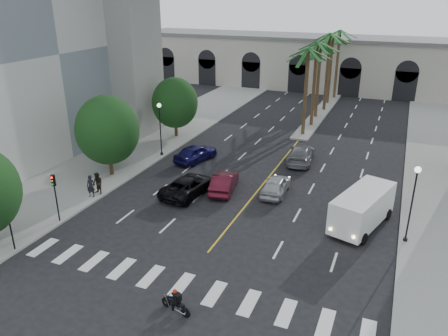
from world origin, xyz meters
The scene contains 25 objects.
ground centered at (0.00, 0.00, 0.00)m, with size 140.00×140.00×0.00m, color black.
sidewalk_left centered at (-15.00, 15.00, 0.07)m, with size 8.00×100.00×0.15m, color gray.
median centered at (0.00, 38.00, 0.10)m, with size 2.00×24.00×0.20m, color gray.
pier_building centered at (0.00, 55.00, 4.27)m, with size 71.00×10.50×8.50m.
palm_a centered at (0.00, 28.00, 9.10)m, with size 3.20×3.20×10.30m.
palm_b centered at (0.10, 32.00, 9.37)m, with size 3.20×3.20×10.60m.
palm_c centered at (-0.20, 36.00, 8.91)m, with size 3.20×3.20×10.10m.
palm_d centered at (0.15, 40.00, 9.65)m, with size 3.20×3.20×10.90m.
palm_e centered at (-0.10, 44.00, 9.19)m, with size 3.20×3.20×10.40m.
palm_f centered at (0.20, 48.00, 9.46)m, with size 3.20×3.20×10.70m.
street_tree_mid centered at (-13.00, 10.00, 4.21)m, with size 5.44×5.44×7.21m.
street_tree_far centered at (-13.00, 22.00, 3.90)m, with size 5.04×5.04×6.68m.
lamp_post_left_far centered at (-11.40, 16.00, 3.22)m, with size 0.40×0.40×5.35m.
lamp_post_right centered at (11.40, 8.00, 3.22)m, with size 0.40×0.40×5.35m.
traffic_signal_near centered at (-11.30, -2.50, 2.51)m, with size 0.25×0.18×3.65m.
traffic_signal_far centered at (-11.30, 1.50, 2.51)m, with size 0.25×0.18×3.65m.
motorcycle_rider centered at (0.82, -3.60, 0.62)m, with size 1.87×0.65×1.37m.
car_a centered at (1.50, 11.94, 0.75)m, with size 1.77×4.39×1.50m, color #A7A8AC.
car_b centered at (-2.55, 10.87, 0.77)m, with size 1.64×4.70×1.55m, color #430D19.
car_c centered at (-4.96, 9.13, 0.76)m, with size 2.53×5.48×1.52m, color black.
car_d centered at (1.71, 19.74, 0.80)m, with size 2.25×5.53×1.60m, color slate.
car_e centered at (-7.69, 16.10, 0.82)m, with size 1.95×4.84×1.65m, color #13104D.
cargo_van centered at (8.44, 9.08, 1.45)m, with size 3.95×6.52×2.61m.
pedestrian_a centered at (-11.67, 5.55, 1.05)m, with size 0.65×0.43×1.79m, color black.
pedestrian_b centered at (-11.50, 6.18, 1.05)m, with size 0.87×0.68×1.79m, color black.
Camera 1 is at (9.91, -19.18, 15.21)m, focal length 35.00 mm.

